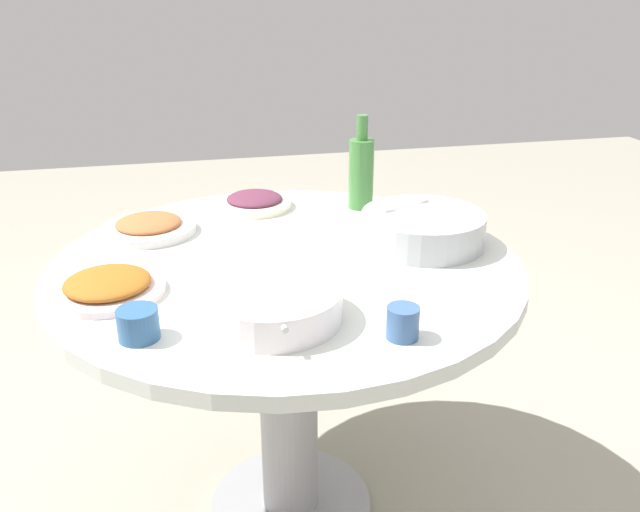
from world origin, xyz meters
The scene contains 10 objects.
ground centered at (0.00, 0.00, 0.00)m, with size 8.00×8.00×0.00m, color gray.
round_dining_table centered at (0.00, 0.00, 0.59)m, with size 1.13×1.13×0.77m.
rice_bowl centered at (-0.36, -0.03, 0.82)m, with size 0.31×0.31×0.09m.
soup_bowl centered at (0.08, 0.29, 0.80)m, with size 0.28×0.30×0.07m.
dish_stirfry centered at (0.40, 0.10, 0.79)m, with size 0.24×0.24×0.05m.
dish_eggplant centered at (0.02, -0.41, 0.79)m, with size 0.22×0.22×0.05m.
dish_tofu_braise centered at (0.32, -0.26, 0.79)m, with size 0.25×0.25×0.05m.
green_bottle centered at (-0.28, -0.34, 0.88)m, with size 0.07×0.07×0.27m.
tea_cup_near centered at (0.33, 0.31, 0.80)m, with size 0.08×0.08×0.06m, color #2E598A.
tea_cup_far centered at (-0.15, 0.41, 0.80)m, with size 0.06×0.06×0.06m, color #395B8E.
Camera 1 is at (0.24, 1.45, 1.40)m, focal length 37.26 mm.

